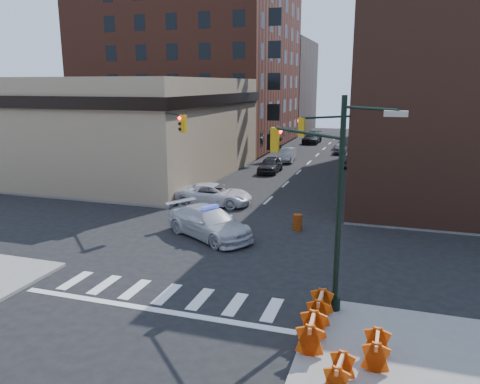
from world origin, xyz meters
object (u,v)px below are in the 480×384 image
Objects in this scene: barrel_road at (297,222)px; barricade_nw_a at (142,190)px; barricade_se_a at (320,308)px; pickup at (214,194)px; barrel_bank at (183,198)px; police_car at (209,222)px; pedestrian_a at (135,192)px; parked_car_wfar at (287,155)px; pedestrian_b at (111,184)px; parked_car_enear at (350,161)px; parked_car_wnear at (270,165)px.

barrel_road reaches higher than barricade_nw_a.
barrel_road is at bearing 14.66° from barricade_se_a.
barricade_se_a reaches higher than barricade_nw_a.
pickup is 5.31× the size of barrel_bank.
pickup is (-2.33, 6.90, -0.09)m from police_car.
pedestrian_a is 1.44× the size of barricade_nw_a.
pedestrian_b is (-9.24, -20.74, 0.26)m from parked_car_wfar.
parked_car_wfar is 22.71m from pedestrian_b.
parked_car_enear is at bearing -16.74° from parked_car_wfar.
barricade_se_a is (9.80, -14.92, -0.12)m from pickup.
parked_car_wfar is 25.26m from barrel_road.
barrel_bank is (-10.04, -19.70, -0.13)m from parked_car_enear.
pickup reaches higher than parked_car_enear.
parked_car_enear is (7.04, -1.47, -0.11)m from parked_car_wfar.
barricade_se_a is at bearing -148.74° from pickup.
barrel_road is at bearing -123.08° from pickup.
pedestrian_b is (-8.34, -0.34, 0.26)m from pickup.
parked_car_wfar is 4.25× the size of barricade_nw_a.
parked_car_wnear is 2.61× the size of pedestrian_b.
pedestrian_b is 1.61× the size of barricade_nw_a.
pedestrian_b reaches higher than barrel_bank.
pickup reaches higher than barricade_se_a.
parked_car_wfar is 4.44× the size of barrel_bank.
pedestrian_b reaches higher than barrel_road.
pedestrian_b is (-16.28, -19.27, 0.37)m from parked_car_enear.
police_car reaches higher than barricade_nw_a.
parked_car_wnear is 18.55m from barrel_road.
pedestrian_b is at bearing -123.83° from parked_car_wnear.
barrel_bank is (-3.00, -21.17, -0.24)m from parked_car_wfar.
police_car is 4.53× the size of barricade_se_a.
parked_car_enear is at bearing 2.63° from barricade_se_a.
pickup is 1.40× the size of parked_car_enear.
pedestrian_b is at bearing 90.31° from pickup.
barrel_road is at bearing -28.18° from police_car.
barrel_bank is 0.79× the size of barricade_se_a.
police_car is at bearing -85.82° from parked_car_wnear.
parked_car_enear is 3.99× the size of barrel_road.
barrel_bank is 0.96× the size of barricade_nw_a.
pedestrian_b reaches higher than pedestrian_a.
pedestrian_b is 2.40m from barricade_nw_a.
barricade_nw_a is at bearing -114.22° from parked_car_wfar.
parked_car_wnear is (0.76, 13.37, 0.01)m from pickup.
pedestrian_a reaches higher than parked_car_wfar.
pickup is 13.39m from parked_car_wnear.
police_car is 20.33m from parked_car_wnear.
barricade_se_a is (7.47, -8.02, -0.22)m from police_car.
pedestrian_b is at bearing 43.28° from parked_car_enear.
barricade_se_a is at bearing -32.83° from pedestrian_a.
pickup is 6.12m from barricade_nw_a.
pickup is 2.25m from barrel_bank.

